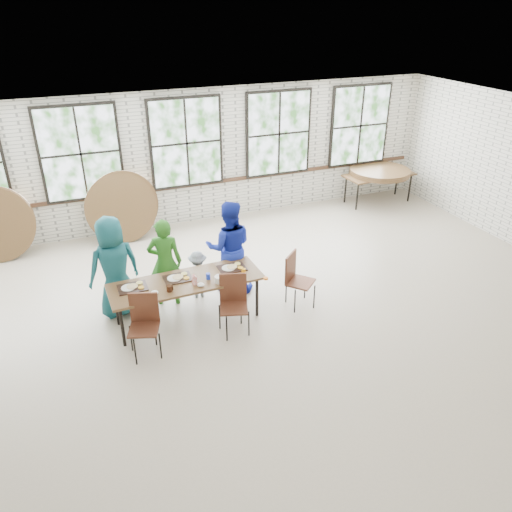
% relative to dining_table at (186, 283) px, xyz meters
% --- Properties ---
extents(room, '(12.00, 12.00, 12.00)m').
position_rel_dining_table_xyz_m(room, '(1.11, 3.85, 1.14)').
color(room, '#B8A692').
rests_on(room, ground).
extents(dining_table, '(2.42, 0.86, 0.74)m').
position_rel_dining_table_xyz_m(dining_table, '(0.00, 0.00, 0.00)').
color(dining_table, brown).
rests_on(dining_table, ground).
extents(chair_near_left, '(0.53, 0.52, 0.95)m').
position_rel_dining_table_xyz_m(chair_near_left, '(-0.78, -0.54, -0.13)').
color(chair_near_left, '#522A1B').
rests_on(chair_near_left, ground).
extents(chair_near_right, '(0.52, 0.51, 0.95)m').
position_rel_dining_table_xyz_m(chair_near_right, '(0.60, -0.50, -0.13)').
color(chair_near_right, '#522A1B').
rests_on(chair_near_right, ground).
extents(chair_spare, '(0.58, 0.58, 0.95)m').
position_rel_dining_table_xyz_m(chair_spare, '(1.81, -0.22, -0.13)').
color(chair_spare, '#522A1B').
rests_on(chair_spare, ground).
extents(adult_teal, '(0.93, 0.71, 1.71)m').
position_rel_dining_table_xyz_m(adult_teal, '(-1.00, 0.65, 0.17)').
color(adult_teal, '#18565B').
rests_on(adult_teal, ground).
extents(adult_green, '(0.65, 0.51, 1.55)m').
position_rel_dining_table_xyz_m(adult_green, '(-0.18, 0.65, 0.09)').
color(adult_green, '#26661B').
rests_on(adult_green, ground).
extents(toddler, '(0.62, 0.44, 0.86)m').
position_rel_dining_table_xyz_m(toddler, '(0.37, 0.65, -0.26)').
color(toddler, '#12243A').
rests_on(toddler, ground).
extents(adult_blue, '(0.98, 0.86, 1.69)m').
position_rel_dining_table_xyz_m(adult_blue, '(0.95, 0.65, 0.16)').
color(adult_blue, '#1728A1').
rests_on(adult_blue, ground).
extents(storage_table, '(1.84, 0.85, 0.74)m').
position_rel_dining_table_xyz_m(storage_table, '(5.88, 3.33, -0.00)').
color(storage_table, brown).
rests_on(storage_table, ground).
extents(tabletop_clutter, '(2.06, 0.59, 0.11)m').
position_rel_dining_table_xyz_m(tabletop_clutter, '(0.09, -0.04, 0.08)').
color(tabletop_clutter, black).
rests_on(tabletop_clutter, dining_table).
extents(round_tops_stacked, '(1.50, 1.50, 0.13)m').
position_rel_dining_table_xyz_m(round_tops_stacked, '(5.88, 3.33, 0.12)').
color(round_tops_stacked, brown).
rests_on(round_tops_stacked, storage_table).
extents(round_tops_leaning, '(3.99, 0.44, 1.49)m').
position_rel_dining_table_xyz_m(round_tops_leaning, '(-1.68, 3.52, 0.05)').
color(round_tops_leaning, brown).
rests_on(round_tops_leaning, ground).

